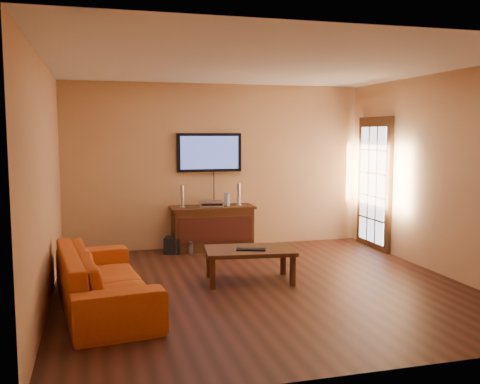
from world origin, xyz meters
name	(u,v)px	position (x,y,z in m)	size (l,w,h in m)	color
ground_plane	(263,287)	(0.00, 0.00, 0.00)	(5.00, 5.00, 0.00)	black
room_walls	(249,149)	(0.00, 0.62, 1.69)	(5.00, 5.00, 5.00)	tan
french_door	(374,185)	(2.46, 1.70, 1.05)	(0.07, 1.02, 2.22)	#351B0C
media_console	(212,228)	(-0.15, 2.24, 0.36)	(1.35, 0.52, 0.72)	#351B0C
television	(209,153)	(-0.15, 2.45, 1.58)	(1.07, 0.08, 0.63)	black
coffee_table	(250,253)	(-0.09, 0.27, 0.38)	(1.20, 0.81, 0.43)	#351B0C
sofa	(104,268)	(-1.91, -0.29, 0.43)	(2.22, 0.65, 0.87)	#BD4B15
speaker_left	(182,197)	(-0.64, 2.25, 0.88)	(0.10, 0.10, 0.35)	silver
speaker_right	(239,195)	(0.30, 2.25, 0.88)	(0.10, 0.10, 0.36)	silver
av_receiver	(212,204)	(-0.16, 2.23, 0.76)	(0.39, 0.28, 0.09)	silver
game_console	(227,199)	(0.10, 2.24, 0.82)	(0.04, 0.15, 0.21)	white
subwoofer	(173,245)	(-0.81, 2.15, 0.13)	(0.26, 0.26, 0.26)	black
bottle	(191,248)	(-0.56, 1.95, 0.11)	(0.08, 0.08, 0.23)	white
keyboard	(251,249)	(-0.10, 0.18, 0.44)	(0.39, 0.25, 0.02)	black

